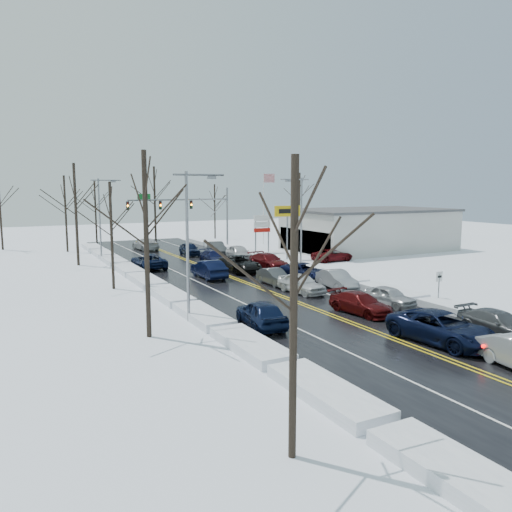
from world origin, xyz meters
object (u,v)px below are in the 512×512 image
flagpole (264,202)px  dealership_building (369,229)px  tires_plus_sign (287,215)px  oncoming_car_0 (209,278)px  traffic_signal_mast (191,208)px

flagpole → dealership_building: (8.80, -12.00, -3.27)m
tires_plus_sign → flagpole: 14.79m
dealership_building → flagpole: bearing=126.3°
oncoming_car_0 → tires_plus_sign: bearing=-150.6°
flagpole → oncoming_car_0: size_ratio=2.02×
traffic_signal_mast → dealership_building: 23.01m
dealership_building → tires_plus_sign: bearing=-171.5°
traffic_signal_mast → tires_plus_sign: (7.05, -12.00, -0.49)m
traffic_signal_mast → dealership_building: bearing=-25.9°
traffic_signal_mast → flagpole: size_ratio=1.33×
dealership_building → oncoming_car_0: bearing=-160.7°
tires_plus_sign → oncoming_car_0: (-12.42, -7.08, -4.99)m
tires_plus_sign → dealership_building: tires_plus_sign is taller
traffic_signal_mast → tires_plus_sign: bearing=-59.5°
tires_plus_sign → flagpole: bearing=71.6°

